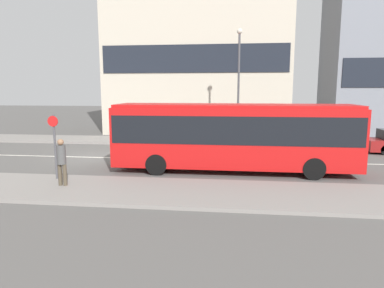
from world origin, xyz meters
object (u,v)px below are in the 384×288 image
at_px(parked_car_0, 318,142).
at_px(bus_stop_sign, 55,142).
at_px(pedestrian_near_stop, 62,159).
at_px(city_bus, 233,133).
at_px(street_lamp, 239,76).

distance_m(parked_car_0, bus_stop_sign, 15.26).
bearing_deg(pedestrian_near_stop, city_bus, 30.63).
height_order(city_bus, street_lamp, street_lamp).
xyz_separation_m(city_bus, parked_car_0, (5.21, 5.89, -1.20)).
height_order(city_bus, pedestrian_near_stop, city_bus).
relative_size(parked_car_0, street_lamp, 0.52).
relative_size(city_bus, bus_stop_sign, 4.14).
bearing_deg(street_lamp, parked_car_0, -16.49).
xyz_separation_m(bus_stop_sign, street_lamp, (7.58, 10.14, 3.02)).
bearing_deg(street_lamp, bus_stop_sign, -126.78).
bearing_deg(bus_stop_sign, pedestrian_near_stop, -51.02).
relative_size(bus_stop_sign, street_lamp, 0.35).
relative_size(pedestrian_near_stop, bus_stop_sign, 0.68).
distance_m(city_bus, bus_stop_sign, 7.81).
bearing_deg(street_lamp, city_bus, -92.20).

